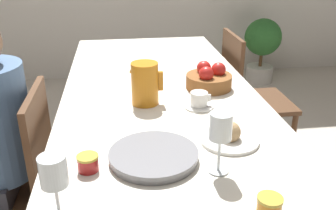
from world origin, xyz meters
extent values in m
cube|color=silver|center=(0.00, 0.00, 0.76)|extent=(0.91, 2.06, 0.03)
cylinder|color=brown|center=(-0.39, 0.97, 0.37)|extent=(0.07, 0.07, 0.75)
cylinder|color=brown|center=(0.39, 0.97, 0.37)|extent=(0.07, 0.07, 0.75)
cylinder|color=#51331E|center=(-0.53, -0.13, 0.22)|extent=(0.04, 0.04, 0.44)
cube|color=#51331E|center=(-0.52, -0.31, 0.69)|extent=(0.03, 0.39, 0.45)
cylinder|color=#51331E|center=(0.90, 0.69, 0.22)|extent=(0.04, 0.04, 0.44)
cylinder|color=#51331E|center=(0.90, 0.32, 0.22)|extent=(0.04, 0.04, 0.44)
cylinder|color=#51331E|center=(0.53, 0.69, 0.22)|extent=(0.04, 0.04, 0.44)
cylinder|color=#51331E|center=(0.53, 0.32, 0.22)|extent=(0.04, 0.04, 0.44)
cube|color=#51331E|center=(0.71, 0.50, 0.45)|extent=(0.42, 0.42, 0.03)
cube|color=#51331E|center=(0.52, 0.50, 0.69)|extent=(0.03, 0.39, 0.45)
cylinder|color=orange|center=(-0.08, -0.16, 0.87)|extent=(0.12, 0.12, 0.18)
cube|color=orange|center=(-0.01, -0.16, 0.88)|extent=(0.02, 0.02, 0.08)
cone|color=orange|center=(-0.13, -0.16, 0.94)|extent=(0.04, 0.04, 0.04)
cylinder|color=white|center=(0.10, -0.72, 0.78)|extent=(0.06, 0.06, 0.00)
cylinder|color=white|center=(0.10, -0.72, 0.84)|extent=(0.01, 0.01, 0.11)
cylinder|color=white|center=(0.10, -0.72, 0.93)|extent=(0.07, 0.07, 0.08)
cylinder|color=white|center=(-0.36, -0.89, 0.83)|extent=(0.01, 0.01, 0.10)
cylinder|color=white|center=(-0.36, -0.89, 0.93)|extent=(0.07, 0.07, 0.08)
cylinder|color=red|center=(-0.36, -0.89, 0.91)|extent=(0.06, 0.06, 0.04)
cylinder|color=white|center=(0.14, -0.24, 0.78)|extent=(0.13, 0.13, 0.01)
cylinder|color=white|center=(0.14, -0.24, 0.81)|extent=(0.07, 0.07, 0.06)
cube|color=white|center=(0.19, -0.24, 0.82)|extent=(0.01, 0.01, 0.03)
cylinder|color=gray|center=(-0.09, -0.63, 0.79)|extent=(0.29, 0.29, 0.02)
cylinder|color=gray|center=(-0.09, -0.63, 0.80)|extent=(0.29, 0.29, 0.01)
cylinder|color=white|center=(0.19, -0.55, 0.78)|extent=(0.21, 0.21, 0.01)
sphere|color=tan|center=(0.19, -0.55, 0.81)|extent=(0.08, 0.08, 0.08)
cylinder|color=#A81E1E|center=(-0.30, -0.66, 0.80)|extent=(0.06, 0.06, 0.05)
cylinder|color=gold|center=(-0.30, -0.66, 0.83)|extent=(0.07, 0.07, 0.01)
cylinder|color=#C67A1E|center=(0.18, -0.94, 0.80)|extent=(0.06, 0.06, 0.05)
cylinder|color=gold|center=(0.18, -0.94, 0.83)|extent=(0.07, 0.07, 0.01)
cylinder|color=brown|center=(0.24, -0.02, 0.81)|extent=(0.22, 0.22, 0.07)
sphere|color=red|center=(0.29, -0.01, 0.86)|extent=(0.07, 0.07, 0.07)
sphere|color=red|center=(0.22, 0.03, 0.86)|extent=(0.07, 0.07, 0.07)
sphere|color=red|center=(0.21, -0.06, 0.86)|extent=(0.07, 0.07, 0.07)
cylinder|color=beige|center=(1.35, 2.08, 0.09)|extent=(0.29, 0.29, 0.17)
cylinder|color=brown|center=(1.35, 2.08, 0.25)|extent=(0.04, 0.04, 0.16)
sphere|color=#2D6B2D|center=(1.35, 2.08, 0.50)|extent=(0.39, 0.39, 0.39)
camera|label=1|loc=(-0.19, -1.68, 1.43)|focal=40.00mm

